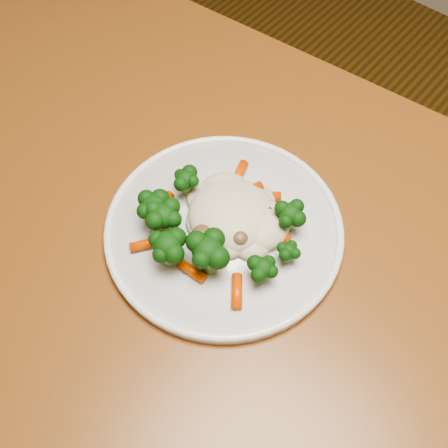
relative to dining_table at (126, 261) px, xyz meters
name	(u,v)px	position (x,y,z in m)	size (l,w,h in m)	color
dining_table	(126,261)	(0.00, 0.00, 0.00)	(1.26, 0.90, 0.75)	brown
plate	(224,230)	(0.11, 0.07, 0.10)	(0.28, 0.28, 0.01)	white
meal	(215,222)	(0.11, 0.06, 0.13)	(0.19, 0.19, 0.05)	beige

